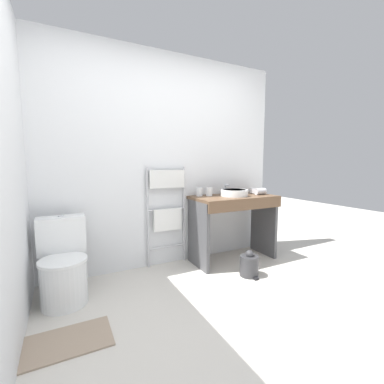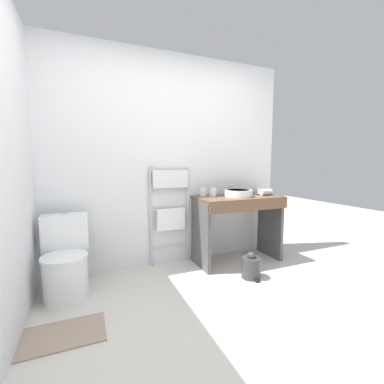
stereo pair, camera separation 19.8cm
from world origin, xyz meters
name	(u,v)px [view 1 (the left image)]	position (x,y,z in m)	size (l,w,h in m)	color
ground_plane	(248,339)	(0.00, 0.00, 0.00)	(12.00, 12.00, 0.00)	beige
wall_back	(163,161)	(0.00, 1.62, 1.25)	(3.03, 0.12, 2.50)	silver
wall_side	(1,160)	(-1.46, 0.78, 1.25)	(0.12, 2.30, 2.50)	silver
toilet	(63,266)	(-1.13, 1.17, 0.32)	(0.41, 0.56, 0.74)	white
towel_radiator	(167,203)	(0.00, 1.50, 0.76)	(0.49, 0.06, 1.18)	silver
vanity_counter	(234,216)	(0.79, 1.26, 0.57)	(1.04, 0.55, 0.82)	brown
sink_basin	(234,193)	(0.79, 1.26, 0.86)	(0.34, 0.34, 0.08)	white
faucet	(226,188)	(0.79, 1.44, 0.91)	(0.02, 0.10, 0.14)	silver
cup_near_wall	(199,192)	(0.40, 1.45, 0.87)	(0.08, 0.08, 0.10)	white
cup_near_edge	(209,192)	(0.52, 1.40, 0.88)	(0.08, 0.08, 0.11)	white
hair_dryer	(260,191)	(1.18, 1.23, 0.86)	(0.20, 0.18, 0.08)	#B7B7BC
trash_bin	(249,265)	(0.67, 0.80, 0.12)	(0.20, 0.24, 0.29)	#333335
bath_mat	(69,341)	(-1.12, 0.54, 0.01)	(0.56, 0.36, 0.01)	gray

